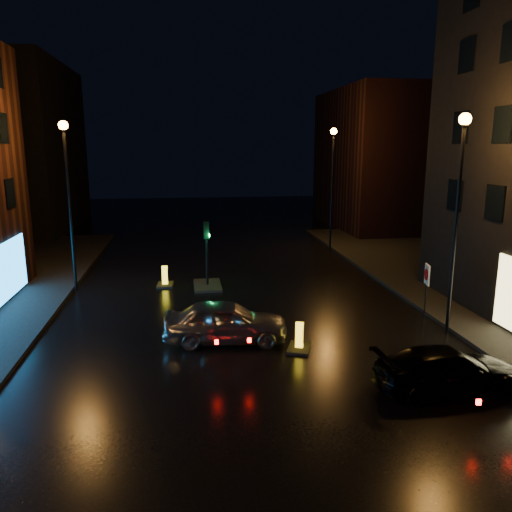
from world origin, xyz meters
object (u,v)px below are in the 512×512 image
(silver_hatchback, at_px, (226,322))
(road_sign_right, at_px, (427,280))
(bollard_near, at_px, (299,344))
(bollard_far, at_px, (165,281))
(dark_sedan, at_px, (448,370))
(traffic_signal, at_px, (207,277))

(silver_hatchback, xyz_separation_m, road_sign_right, (8.27, 0.71, 1.11))
(bollard_near, relative_size, road_sign_right, 0.54)
(silver_hatchback, relative_size, bollard_near, 3.35)
(silver_hatchback, xyz_separation_m, bollard_far, (-2.52, 8.08, -0.55))
(bollard_far, xyz_separation_m, road_sign_right, (10.79, -7.37, 1.66))
(bollard_near, distance_m, bollard_far, 10.53)
(dark_sedan, relative_size, bollard_far, 3.55)
(traffic_signal, height_order, bollard_far, traffic_signal)
(bollard_near, bearing_deg, bollard_far, 140.09)
(dark_sedan, bearing_deg, bollard_near, 43.54)
(road_sign_right, bearing_deg, silver_hatchback, 16.89)
(traffic_signal, bearing_deg, road_sign_right, -38.75)
(bollard_near, height_order, road_sign_right, road_sign_right)
(silver_hatchback, height_order, bollard_far, silver_hatchback)
(silver_hatchback, bearing_deg, bollard_near, -108.46)
(silver_hatchback, bearing_deg, dark_sedan, -121.37)
(road_sign_right, bearing_deg, dark_sedan, 82.07)
(bollard_far, bearing_deg, dark_sedan, -52.15)
(silver_hatchback, distance_m, road_sign_right, 8.37)
(silver_hatchback, height_order, dark_sedan, silver_hatchback)
(dark_sedan, xyz_separation_m, road_sign_right, (1.98, 5.48, 1.24))
(dark_sedan, distance_m, road_sign_right, 5.96)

